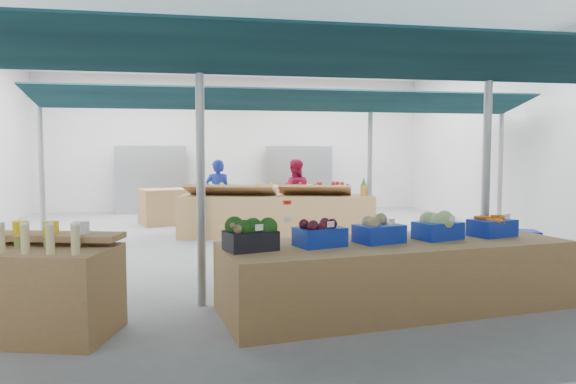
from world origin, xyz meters
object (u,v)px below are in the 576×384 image
Objects in this scene: vendor_left at (218,195)px; vendor_right at (295,194)px; veg_counter at (396,275)px; crate_stack at (518,252)px; bottle_shelf at (15,287)px; fruit_counter at (276,216)px.

vendor_right is at bearing -171.36° from vendor_left.
veg_counter is 2.71m from crate_stack.
vendor_left is (2.14, 6.69, 0.36)m from bottle_shelf.
bottle_shelf reaches higher than crate_stack.
bottle_shelf is 6.51m from fruit_counter.
crate_stack is (2.97, -4.09, -0.12)m from fruit_counter.
bottle_shelf is at bearing 80.94° from vendor_left.
crate_stack is 0.39× the size of vendor_right.
bottle_shelf reaches higher than veg_counter.
veg_counter is 5.42m from fruit_counter.
vendor_left is 1.00× the size of vendor_right.
bottle_shelf is 3.21× the size of crate_stack.
crate_stack is (2.38, 1.30, -0.06)m from veg_counter.
veg_counter is at bearing 114.08° from vendor_left.
veg_counter is at bearing 17.45° from bottle_shelf.
fruit_counter reaches higher than crate_stack.
vendor_right reaches higher than crate_stack.
vendor_left and vendor_right have the same top height.
veg_counter is at bearing -151.40° from crate_stack.
crate_stack is at bearing 137.43° from vendor_left.
fruit_counter is 1.31m from vendor_right.
vendor_right is (1.80, 0.00, 0.00)m from vendor_left.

